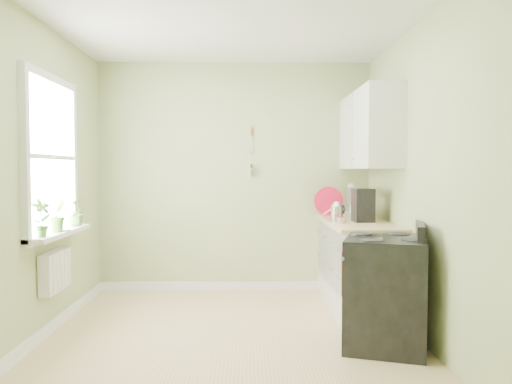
{
  "coord_description": "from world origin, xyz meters",
  "views": [
    {
      "loc": [
        0.14,
        -4.12,
        1.44
      ],
      "look_at": [
        0.23,
        0.55,
        1.23
      ],
      "focal_mm": 35.0,
      "sensor_mm": 36.0,
      "label": 1
    }
  ],
  "objects_px": {
    "stand_mixer": "(354,204)",
    "coffee_maker": "(363,206)",
    "kettle": "(337,212)",
    "stove": "(386,291)"
  },
  "relations": [
    {
      "from": "stand_mixer",
      "to": "coffee_maker",
      "type": "relative_size",
      "value": 1.14
    },
    {
      "from": "kettle",
      "to": "coffee_maker",
      "type": "xyz_separation_m",
      "value": [
        0.27,
        0.03,
        0.06
      ]
    },
    {
      "from": "kettle",
      "to": "coffee_maker",
      "type": "height_order",
      "value": "coffee_maker"
    },
    {
      "from": "stand_mixer",
      "to": "kettle",
      "type": "height_order",
      "value": "stand_mixer"
    },
    {
      "from": "kettle",
      "to": "coffee_maker",
      "type": "distance_m",
      "value": 0.28
    },
    {
      "from": "stove",
      "to": "stand_mixer",
      "type": "relative_size",
      "value": 2.63
    },
    {
      "from": "kettle",
      "to": "coffee_maker",
      "type": "bearing_deg",
      "value": 6.78
    },
    {
      "from": "stand_mixer",
      "to": "coffee_maker",
      "type": "bearing_deg",
      "value": -84.12
    },
    {
      "from": "stove",
      "to": "stand_mixer",
      "type": "height_order",
      "value": "stand_mixer"
    },
    {
      "from": "stand_mixer",
      "to": "kettle",
      "type": "xyz_separation_m",
      "value": [
        -0.24,
        -0.31,
        -0.06
      ]
    }
  ]
}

